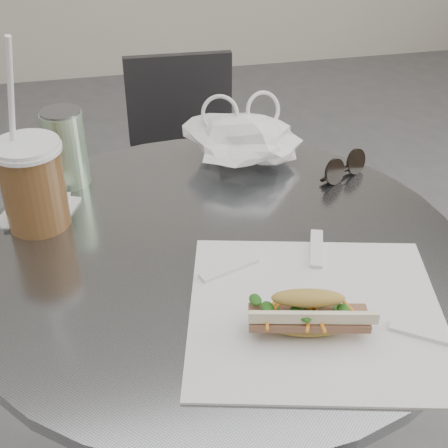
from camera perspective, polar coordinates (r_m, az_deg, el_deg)
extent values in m
cylinder|color=slate|center=(1.20, -0.49, -16.54)|extent=(0.08, 0.08, 0.71)
cylinder|color=slate|center=(0.95, -0.59, -2.60)|extent=(0.76, 0.76, 0.02)
cylinder|color=#2F2F32|center=(1.99, -2.81, -6.61)|extent=(0.34, 0.34, 0.02)
cylinder|color=#2F2F32|center=(1.85, -2.99, -1.47)|extent=(0.06, 0.06, 0.46)
cylinder|color=#2F2F32|center=(1.73, -3.21, 4.70)|extent=(0.38, 0.38, 0.02)
cube|color=#2F2F32|center=(1.83, -4.11, 11.31)|extent=(0.30, 0.04, 0.26)
cube|color=white|center=(0.84, 8.39, -7.96)|extent=(0.40, 0.38, 0.00)
ellipsoid|color=#AF9142|center=(0.80, 7.64, -9.30)|extent=(0.19, 0.10, 0.02)
cube|color=brown|center=(0.79, 7.73, -8.51)|extent=(0.15, 0.08, 0.01)
ellipsoid|color=#AF9142|center=(0.78, 7.67, -7.03)|extent=(0.19, 0.11, 0.03)
cylinder|color=brown|center=(1.01, -16.99, 3.13)|extent=(0.10, 0.10, 0.13)
cylinder|color=white|center=(0.98, -17.68, 6.73)|extent=(0.11, 0.11, 0.01)
cylinder|color=white|center=(0.97, -18.83, 9.43)|extent=(0.05, 0.06, 0.24)
cylinder|color=black|center=(1.12, 10.09, 4.70)|extent=(0.05, 0.04, 0.05)
cylinder|color=black|center=(1.16, 11.97, 5.58)|extent=(0.05, 0.04, 0.05)
cube|color=black|center=(1.14, 11.02, 4.91)|extent=(0.02, 0.01, 0.00)
cube|color=white|center=(1.07, -16.64, 1.07)|extent=(0.14, 0.14, 0.01)
cube|color=white|center=(1.07, -16.67, 1.25)|extent=(0.11, 0.11, 0.00)
cylinder|color=#68AA63|center=(1.12, -14.27, 6.67)|extent=(0.07, 0.07, 0.13)
cylinder|color=slate|center=(1.09, -14.77, 9.88)|extent=(0.07, 0.07, 0.00)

